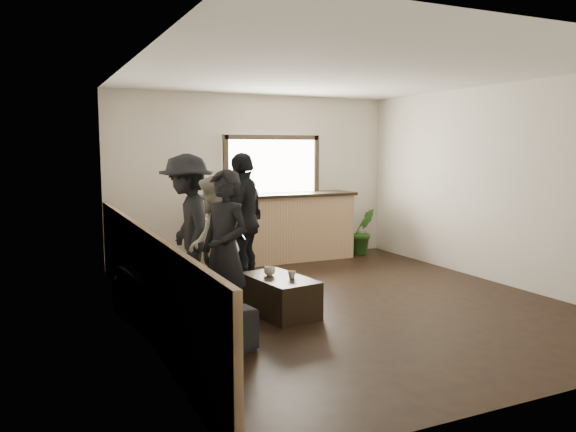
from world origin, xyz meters
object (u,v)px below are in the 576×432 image
potted_plant (363,231)px  person_a (225,251)px  sofa (178,302)px  coffee_table (279,296)px  bar_counter (278,223)px  cup_a (270,271)px  person_d (244,221)px  person_c (188,226)px  cup_b (292,275)px  person_b (213,244)px

potted_plant → person_a: size_ratio=0.49×
sofa → coffee_table: bearing=-94.7°
bar_counter → potted_plant: size_ratio=3.25×
coffee_table → person_a: person_a is taller
cup_a → person_d: bearing=83.0°
coffee_table → person_c: (-0.75, 1.17, 0.70)m
sofa → cup_a: 1.16m
cup_a → cup_b: cup_a is taller
bar_counter → cup_a: bar_counter is taller
sofa → potted_plant: potted_plant is taller
coffee_table → person_c: 1.55m
person_b → cup_b: bearing=72.5°
person_b → person_c: 0.74m
coffee_table → cup_a: (-0.07, 0.13, 0.27)m
sofa → cup_b: size_ratio=22.12×
potted_plant → person_b: person_b is taller
person_a → person_b: (0.11, 0.74, -0.05)m
potted_plant → person_c: bearing=-156.4°
bar_counter → person_a: 3.73m
bar_counter → potted_plant: bar_counter is taller
coffee_table → person_d: person_d is taller
sofa → cup_a: size_ratio=15.58×
potted_plant → person_b: size_ratio=0.52×
cup_b → person_b: bearing=143.6°
bar_counter → person_b: size_ratio=1.69×
person_b → person_d: 1.19m
coffee_table → person_a: bearing=-158.0°
sofa → cup_a: (1.13, 0.19, 0.19)m
person_c → coffee_table: bearing=39.4°
cup_a → person_c: (-0.68, 1.04, 0.43)m
sofa → potted_plant: size_ratio=2.48×
cup_b → coffee_table: bearing=134.0°
person_d → person_a: bearing=16.4°
cup_a → person_b: (-0.58, 0.31, 0.31)m
bar_counter → person_a: (-2.00, -3.14, 0.21)m
coffee_table → person_c: person_c is taller
sofa → person_d: size_ratio=1.11×
cup_a → person_c: size_ratio=0.07×
cup_b → potted_plant: (2.78, 2.87, -0.06)m
sofa → coffee_table: sofa is taller
cup_a → bar_counter: bearing=64.0°
bar_counter → cup_b: size_ratio=29.01×
coffee_table → person_c: bearing=122.8°
person_b → coffee_table: bearing=74.4°
cup_a → person_a: (-0.68, -0.43, 0.36)m
person_a → person_c: (-0.00, 1.47, 0.07)m
coffee_table → potted_plant: 4.00m
cup_b → person_b: person_b is taller
bar_counter → person_b: (-1.89, -2.39, 0.16)m
potted_plant → cup_a: bearing=-138.4°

